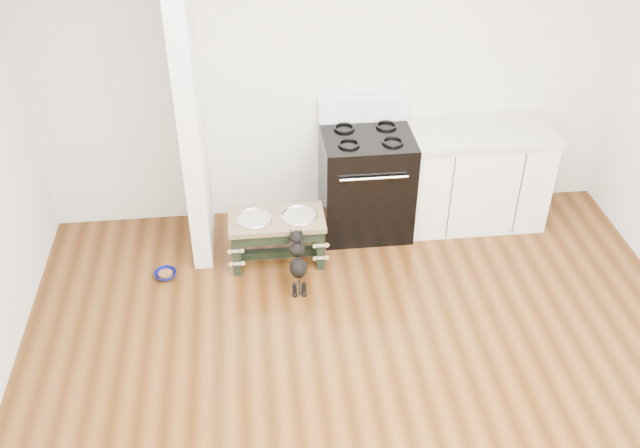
{
  "coord_description": "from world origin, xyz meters",
  "views": [
    {
      "loc": [
        -0.72,
        -3.0,
        3.74
      ],
      "look_at": [
        -0.24,
        1.37,
        0.62
      ],
      "focal_mm": 40.0,
      "sensor_mm": 36.0,
      "label": 1
    }
  ],
  "objects": [
    {
      "name": "dog_feeder",
      "position": [
        -0.55,
        1.75,
        0.31
      ],
      "size": [
        0.78,
        0.42,
        0.45
      ],
      "color": "black",
      "rests_on": "ground"
    },
    {
      "name": "oven_range",
      "position": [
        0.25,
        2.16,
        0.48
      ],
      "size": [
        0.76,
        0.69,
        1.14
      ],
      "color": "black",
      "rests_on": "ground"
    },
    {
      "name": "partition_wall",
      "position": [
        -1.18,
        2.1,
        1.35
      ],
      "size": [
        0.15,
        0.8,
        2.7
      ],
      "primitive_type": "cube",
      "color": "silver",
      "rests_on": "ground"
    },
    {
      "name": "room_shell",
      "position": [
        0.0,
        0.0,
        1.62
      ],
      "size": [
        5.0,
        5.0,
        5.0
      ],
      "color": "silver",
      "rests_on": "ground"
    },
    {
      "name": "cabinet_run",
      "position": [
        1.23,
        2.18,
        0.45
      ],
      "size": [
        1.24,
        0.64,
        0.91
      ],
      "color": "white",
      "rests_on": "ground"
    },
    {
      "name": "puppy",
      "position": [
        -0.41,
        1.39,
        0.26
      ],
      "size": [
        0.14,
        0.4,
        0.48
      ],
      "color": "black",
      "rests_on": "ground"
    },
    {
      "name": "floor_bowl",
      "position": [
        -1.48,
        1.62,
        0.03
      ],
      "size": [
        0.24,
        0.24,
        0.06
      ],
      "rotation": [
        0.0,
        0.0,
        0.41
      ],
      "color": "#0D115F",
      "rests_on": "ground"
    },
    {
      "name": "ground",
      "position": [
        0.0,
        0.0,
        0.0
      ],
      "size": [
        5.0,
        5.0,
        0.0
      ],
      "primitive_type": "plane",
      "color": "#3F210B",
      "rests_on": "ground"
    }
  ]
}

